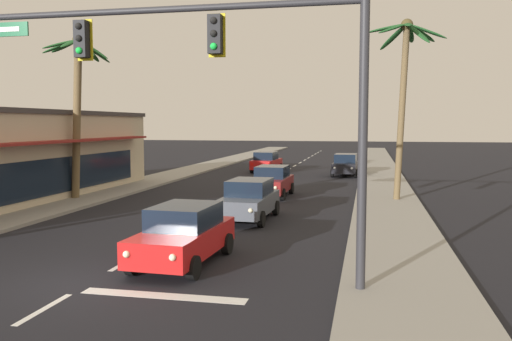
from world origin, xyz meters
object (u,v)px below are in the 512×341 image
(traffic_signal_mast, at_px, (221,67))
(palm_right_second, at_px, (405,68))
(sedan_third_in_queue, at_px, (249,199))
(sedan_fifth_in_queue, at_px, (272,181))
(palm_left_second, at_px, (77,86))
(sedan_oncoming_far, at_px, (266,162))
(sedan_parked_nearest_kerb, at_px, (345,165))
(sedan_lead_at_stop_bar, at_px, (184,234))

(traffic_signal_mast, height_order, palm_right_second, palm_right_second)
(sedan_third_in_queue, bearing_deg, traffic_signal_mast, -81.47)
(sedan_third_in_queue, height_order, sedan_fifth_in_queue, same)
(sedan_fifth_in_queue, bearing_deg, palm_left_second, -159.56)
(sedan_oncoming_far, bearing_deg, palm_right_second, -56.79)
(sedan_oncoming_far, bearing_deg, sedan_fifth_in_queue, -77.99)
(sedan_third_in_queue, relative_size, sedan_parked_nearest_kerb, 1.00)
(sedan_fifth_in_queue, xyz_separation_m, sedan_oncoming_far, (-3.08, 14.50, 0.00))
(sedan_lead_at_stop_bar, distance_m, sedan_oncoming_far, 29.06)
(sedan_fifth_in_queue, xyz_separation_m, palm_right_second, (6.86, -0.70, 5.91))
(sedan_lead_at_stop_bar, height_order, sedan_oncoming_far, same)
(sedan_lead_at_stop_bar, bearing_deg, sedan_oncoming_far, 96.15)
(sedan_lead_at_stop_bar, bearing_deg, palm_left_second, 131.46)
(sedan_fifth_in_queue, xyz_separation_m, sedan_parked_nearest_kerb, (3.46, 12.70, 0.00))
(sedan_oncoming_far, xyz_separation_m, sedan_parked_nearest_kerb, (6.55, -1.80, 0.00))
(traffic_signal_mast, relative_size, palm_left_second, 1.29)
(sedan_fifth_in_queue, xyz_separation_m, palm_left_second, (-9.54, -3.56, 5.09))
(traffic_signal_mast, distance_m, sedan_third_in_queue, 10.11)
(sedan_oncoming_far, distance_m, palm_right_second, 19.10)
(traffic_signal_mast, distance_m, palm_left_second, 16.88)
(sedan_third_in_queue, bearing_deg, palm_left_second, 159.76)
(sedan_fifth_in_queue, relative_size, palm_right_second, 0.49)
(sedan_oncoming_far, distance_m, sedan_parked_nearest_kerb, 6.79)
(sedan_oncoming_far, bearing_deg, palm_left_second, -109.68)
(sedan_parked_nearest_kerb, bearing_deg, sedan_lead_at_stop_bar, -97.22)
(sedan_third_in_queue, distance_m, palm_left_second, 11.69)
(palm_left_second, bearing_deg, sedan_lead_at_stop_bar, -48.54)
(traffic_signal_mast, bearing_deg, sedan_fifth_in_queue, 95.91)
(sedan_lead_at_stop_bar, bearing_deg, traffic_signal_mast, -46.99)
(sedan_third_in_queue, relative_size, palm_left_second, 0.53)
(sedan_parked_nearest_kerb, distance_m, palm_left_second, 21.43)
(sedan_third_in_queue, xyz_separation_m, sedan_parked_nearest_kerb, (3.13, 19.89, 0.00))
(sedan_oncoming_far, xyz_separation_m, palm_right_second, (9.95, -15.19, 5.91))
(traffic_signal_mast, height_order, sedan_parked_nearest_kerb, traffic_signal_mast)
(sedan_oncoming_far, height_order, palm_left_second, palm_left_second)
(sedan_parked_nearest_kerb, bearing_deg, traffic_signal_mast, -93.55)
(sedan_lead_at_stop_bar, distance_m, palm_left_second, 15.33)
(palm_left_second, bearing_deg, sedan_third_in_queue, -20.24)
(traffic_signal_mast, relative_size, sedan_oncoming_far, 2.44)
(sedan_third_in_queue, xyz_separation_m, sedan_fifth_in_queue, (-0.33, 7.20, 0.00))
(palm_right_second, bearing_deg, sedan_third_in_queue, -135.15)
(traffic_signal_mast, xyz_separation_m, sedan_lead_at_stop_bar, (-1.64, 1.76, -4.50))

